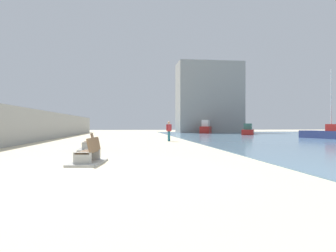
{
  "coord_description": "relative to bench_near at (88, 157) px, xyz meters",
  "views": [
    {
      "loc": [
        0.86,
        -9.73,
        1.45
      ],
      "look_at": [
        4.24,
        17.85,
        1.35
      ],
      "focal_mm": 32.31,
      "sensor_mm": 36.0,
      "label": 1
    }
  ],
  "objects": [
    {
      "name": "harbor_building",
      "position": [
        16.22,
        44.17,
        6.32
      ],
      "size": [
        12.0,
        6.0,
        13.1
      ],
      "primitive_type": "cube",
      "color": "gray",
      "rests_on": "ground"
    },
    {
      "name": "boat_outer",
      "position": [
        19.01,
        31.86,
        0.39
      ],
      "size": [
        4.52,
        7.57,
        1.62
      ],
      "color": "red",
      "rests_on": "water_bay"
    },
    {
      "name": "bench_far",
      "position": [
        -0.83,
        6.25,
        0.0
      ],
      "size": [
        1.24,
        2.17,
        0.98
      ],
      "color": "#9E9E99",
      "rests_on": "ground"
    },
    {
      "name": "bench_near",
      "position": [
        0.0,
        0.0,
        0.0
      ],
      "size": [
        1.34,
        2.22,
        0.98
      ],
      "color": "#9E9E99",
      "rests_on": "ground"
    },
    {
      "name": "boat_far_right",
      "position": [
        22.22,
        16.7,
        0.39
      ],
      "size": [
        3.94,
        7.6,
        7.15
      ],
      "color": "navy",
      "rests_on": "water_bay"
    },
    {
      "name": "person_walking",
      "position": [
        4.92,
        15.05,
        0.82
      ],
      "size": [
        0.51,
        0.27,
        1.78
      ],
      "color": "teal",
      "rests_on": "ground"
    },
    {
      "name": "ground_plane",
      "position": [
        0.72,
        16.17,
        -0.23
      ],
      "size": [
        120.0,
        120.0,
        0.0
      ],
      "primitive_type": "plane",
      "color": "beige"
    },
    {
      "name": "boat_far_left",
      "position": [
        14.67,
        40.14,
        0.64
      ],
      "size": [
        3.75,
        6.54,
        2.27
      ],
      "color": "red",
      "rests_on": "water_bay"
    },
    {
      "name": "seawall",
      "position": [
        -6.78,
        16.17,
        1.16
      ],
      "size": [
        0.8,
        64.0,
        2.78
      ],
      "primitive_type": "cube",
      "color": "#9E9E99",
      "rests_on": "ground"
    }
  ]
}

